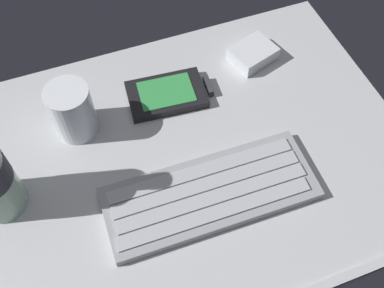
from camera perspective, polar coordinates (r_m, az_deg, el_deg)
ground_plane at (r=66.65cm, az=0.07°, el=-2.02°), size 64.00×48.00×2.80cm
keyboard at (r=61.98cm, az=1.88°, el=-6.34°), size 29.24×11.65×1.70cm
handheld_device at (r=71.78cm, az=-2.74°, el=6.39°), size 13.26×8.65×1.50cm
juice_cup at (r=67.66cm, az=-14.83°, el=3.88°), size 6.40×6.40×8.50cm
charger_block at (r=77.39cm, az=7.66°, el=11.20°), size 8.33×7.40×2.40cm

